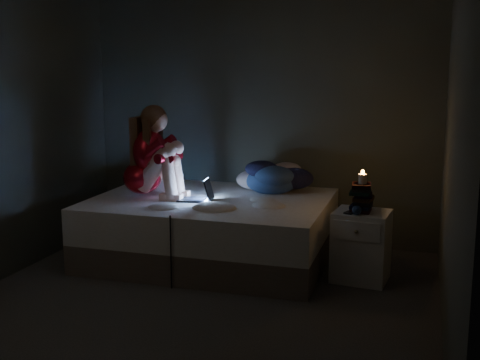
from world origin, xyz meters
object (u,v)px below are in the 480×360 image
at_px(nightstand, 361,246).
at_px(woman, 141,151).
at_px(laptop, 195,189).
at_px(candle, 363,180).
at_px(phone, 352,212).
at_px(bed, 211,229).

bearing_deg(nightstand, woman, -175.31).
xyz_separation_m(laptop, nightstand, (1.51, -0.02, -0.40)).
xyz_separation_m(laptop, candle, (1.51, -0.02, 0.17)).
bearing_deg(woman, nightstand, 0.13).
bearing_deg(laptop, woman, 168.77).
distance_m(nightstand, phone, 0.33).
xyz_separation_m(bed, woman, (-0.64, -0.12, 0.73)).
height_order(laptop, candle, candle).
xyz_separation_m(bed, nightstand, (1.41, -0.17, 0.00)).
bearing_deg(candle, nightstand, -31.05).
bearing_deg(candle, woman, 178.65).
bearing_deg(phone, laptop, -171.02).
height_order(candle, phone, candle).
height_order(woman, phone, woman).
distance_m(bed, phone, 1.39).
bearing_deg(candle, phone, -128.20).
height_order(laptop, nightstand, laptop).
height_order(nightstand, phone, phone).
bearing_deg(phone, woman, -170.80).
bearing_deg(bed, phone, -10.74).
bearing_deg(woman, candle, 0.28).
height_order(bed, woman, woman).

